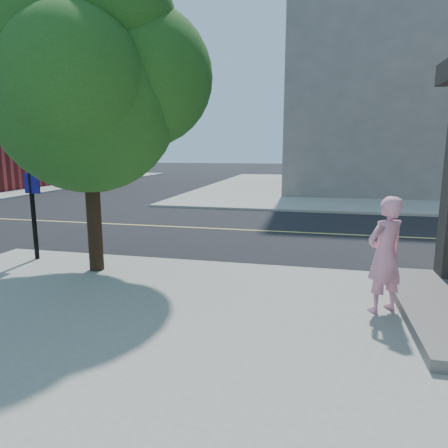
# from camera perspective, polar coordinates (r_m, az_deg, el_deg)

# --- Properties ---
(ground) EXTENTS (140.00, 140.00, 0.00)m
(ground) POSITION_cam_1_polar(r_m,az_deg,el_deg) (11.82, -23.62, -4.06)
(ground) COLOR black
(ground) RESTS_ON ground
(road_ew) EXTENTS (140.00, 9.00, 0.01)m
(road_ew) POSITION_cam_1_polar(r_m,az_deg,el_deg) (15.56, -13.80, -0.09)
(road_ew) COLOR black
(road_ew) RESTS_ON ground
(sidewalk_ne) EXTENTS (29.00, 25.00, 0.12)m
(sidewalk_ne) POSITION_cam_1_polar(r_m,az_deg,el_deg) (31.44, 25.05, 4.60)
(sidewalk_ne) COLOR gray
(sidewalk_ne) RESTS_ON ground
(filler_ne) EXTENTS (18.00, 16.00, 14.00)m
(filler_ne) POSITION_cam_1_polar(r_m,az_deg,el_deg) (32.21, 26.80, 17.21)
(filler_ne) COLOR slate
(filler_ne) RESTS_ON sidewalk_ne
(man_on_phone) EXTENTS (0.85, 0.80, 1.95)m
(man_on_phone) POSITION_cam_1_polar(r_m,az_deg,el_deg) (7.15, 21.87, -4.08)
(man_on_phone) COLOR pink
(man_on_phone) RESTS_ON sidewalk_se
(street_tree) EXTENTS (4.83, 4.39, 6.41)m
(street_tree) POSITION_cam_1_polar(r_m,az_deg,el_deg) (9.29, -18.42, 19.06)
(street_tree) COLOR black
(street_tree) RESTS_ON sidewalk_se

